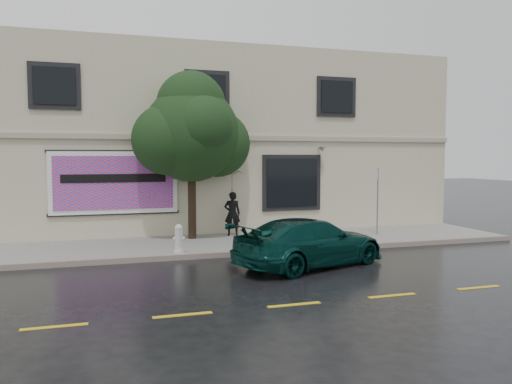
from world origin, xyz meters
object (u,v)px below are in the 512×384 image
object	(u,v)px
car	(310,242)
pedestrian	(232,214)
street_tree	(191,134)
fire_hydrant	(179,239)

from	to	relation	value
car	pedestrian	size ratio (longest dim) A/B	2.86
street_tree	fire_hydrant	bearing A→B (deg)	-108.41
street_tree	fire_hydrant	distance (m)	4.02
car	fire_hydrant	distance (m)	3.84
car	street_tree	world-z (taller)	street_tree
car	pedestrian	xyz separation A→B (m)	(-0.93, 4.74, 0.28)
pedestrian	car	bearing A→B (deg)	113.76
car	fire_hydrant	xyz separation A→B (m)	(-3.19, 2.15, -0.09)
pedestrian	fire_hydrant	xyz separation A→B (m)	(-2.26, -2.59, -0.37)
street_tree	fire_hydrant	xyz separation A→B (m)	(-0.80, -2.40, -3.12)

